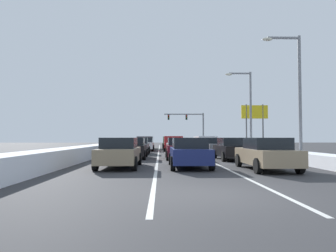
{
  "coord_description": "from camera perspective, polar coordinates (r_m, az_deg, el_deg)",
  "views": [
    {
      "loc": [
        -1.49,
        -8.05,
        1.51
      ],
      "look_at": [
        -0.58,
        29.43,
        2.96
      ],
      "focal_mm": 32.16,
      "sensor_mm": 36.0,
      "label": 1
    }
  ],
  "objects": [
    {
      "name": "traffic_light_gantry",
      "position": [
        57.23,
        4.39,
        0.78
      ],
      "size": [
        7.54,
        0.47,
        6.2
      ],
      "color": "slate",
      "rests_on": "ground"
    },
    {
      "name": "lane_stripe_between_right_lane_and_center_lane",
      "position": [
        32.65,
        4.23,
        -4.86
      ],
      "size": [
        0.14,
        53.71,
        0.01
      ],
      "primitive_type": "cube",
      "color": "silver",
      "rests_on": "ground"
    },
    {
      "name": "lane_stripe_between_center_lane_and_left_lane",
      "position": [
        32.5,
        -1.77,
        -4.87
      ],
      "size": [
        0.14,
        53.71,
        0.01
      ],
      "primitive_type": "cube",
      "color": "silver",
      "rests_on": "ground"
    },
    {
      "name": "sedan_charcoal_right_lane_fifth",
      "position": [
        39.15,
        5.78,
        -3.3
      ],
      "size": [
        2.0,
        4.5,
        1.51
      ],
      "color": "#38383D",
      "rests_on": "ground"
    },
    {
      "name": "sedan_black_left_lane_second",
      "position": [
        21.99,
        -6.67,
        -4.15
      ],
      "size": [
        2.0,
        4.5,
        1.51
      ],
      "color": "black",
      "rests_on": "ground"
    },
    {
      "name": "snow_bank_right_shoulder",
      "position": [
        33.57,
        13.29,
        -4.19
      ],
      "size": [
        1.47,
        53.71,
        0.64
      ],
      "primitive_type": "cube",
      "color": "white",
      "rests_on": "ground"
    },
    {
      "name": "sedan_gray_left_lane_third",
      "position": [
        28.13,
        -5.57,
        -3.73
      ],
      "size": [
        2.0,
        4.5,
        1.51
      ],
      "color": "slate",
      "rests_on": "ground"
    },
    {
      "name": "sedan_white_left_lane_fourth",
      "position": [
        34.46,
        -4.34,
        -3.45
      ],
      "size": [
        2.0,
        4.5,
        1.51
      ],
      "color": "silver",
      "rests_on": "ground"
    },
    {
      "name": "roadside_sign_right",
      "position": [
        37.55,
        16.09,
        1.7
      ],
      "size": [
        3.2,
        0.16,
        5.5
      ],
      "color": "#59595B",
      "rests_on": "ground"
    },
    {
      "name": "street_lamp_right_mid",
      "position": [
        31.44,
        14.76,
        4.02
      ],
      "size": [
        2.66,
        0.36,
        8.17
      ],
      "color": "gray",
      "rests_on": "ground"
    },
    {
      "name": "suv_green_center_lane_fifth",
      "position": [
        41.15,
        0.44,
        -2.9
      ],
      "size": [
        2.16,
        4.9,
        1.67
      ],
      "color": "#1E5633",
      "rests_on": "ground"
    },
    {
      "name": "ground_plane",
      "position": [
        27.66,
        1.71,
        -5.35
      ],
      "size": [
        126.96,
        126.96,
        0.0
      ],
      "primitive_type": "plane",
      "color": "#333335"
    },
    {
      "name": "street_lamp_right_near",
      "position": [
        22.53,
        22.89,
        7.08
      ],
      "size": [
        2.66,
        0.36,
        8.54
      ],
      "color": "gray",
      "rests_on": "ground"
    },
    {
      "name": "suv_charcoal_left_lane_fifth",
      "position": [
        40.58,
        -4.32,
        -2.91
      ],
      "size": [
        2.16,
        4.9,
        1.67
      ],
      "color": "#38383D",
      "rests_on": "ground"
    },
    {
      "name": "sedan_maroon_center_lane_second",
      "position": [
        21.45,
        2.25,
        -4.22
      ],
      "size": [
        2.0,
        4.5,
        1.51
      ],
      "color": "maroon",
      "rests_on": "ground"
    },
    {
      "name": "sedan_gray_right_lane_third",
      "position": [
        27.67,
        9.02,
        -3.74
      ],
      "size": [
        2.0,
        4.5,
        1.51
      ],
      "color": "slate",
      "rests_on": "ground"
    },
    {
      "name": "sedan_navy_center_lane_nearest",
      "position": [
        15.35,
        4.04,
        -5.01
      ],
      "size": [
        2.0,
        4.5,
        1.51
      ],
      "color": "navy",
      "rests_on": "ground"
    },
    {
      "name": "sedan_tan_left_lane_nearest",
      "position": [
        15.45,
        -9.16,
        -4.97
      ],
      "size": [
        2.0,
        4.5,
        1.51
      ],
      "color": "#937F60",
      "rests_on": "ground"
    },
    {
      "name": "suv_red_center_lane_fourth",
      "position": [
        34.13,
        0.91,
        -3.05
      ],
      "size": [
        2.16,
        4.9,
        1.67
      ],
      "color": "maroon",
      "rests_on": "ground"
    },
    {
      "name": "suv_white_right_lane_fourth",
      "position": [
        33.51,
        6.98,
        -3.05
      ],
      "size": [
        2.16,
        4.9,
        1.67
      ],
      "color": "silver",
      "rests_on": "ground"
    },
    {
      "name": "sedan_silver_center_lane_third",
      "position": [
        27.4,
        1.68,
        -3.78
      ],
      "size": [
        2.0,
        4.5,
        1.51
      ],
      "color": "#B7BABF",
      "rests_on": "ground"
    },
    {
      "name": "sedan_black_right_lane_second",
      "position": [
        21.0,
        12.04,
        -4.21
      ],
      "size": [
        2.0,
        4.5,
        1.51
      ],
      "color": "black",
      "rests_on": "ground"
    },
    {
      "name": "snow_bank_left_shoulder",
      "position": [
        32.94,
        -11.05,
        -4.02
      ],
      "size": [
        1.52,
        53.71,
        0.9
      ],
      "primitive_type": "cube",
      "color": "white",
      "rests_on": "ground"
    },
    {
      "name": "sedan_tan_right_lane_nearest",
      "position": [
        14.9,
        18.1,
        -4.99
      ],
      "size": [
        2.0,
        4.5,
        1.51
      ],
      "color": "#937F60",
      "rests_on": "ground"
    }
  ]
}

